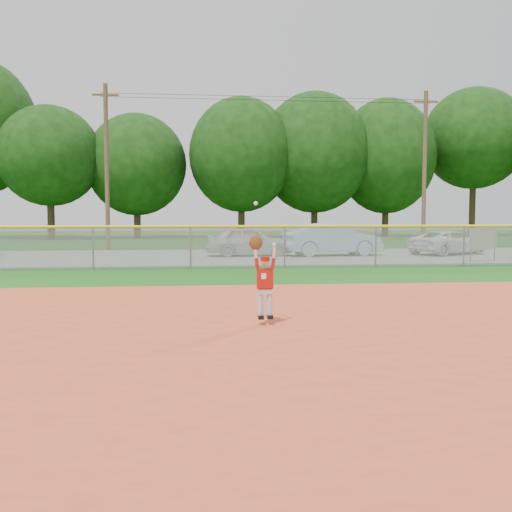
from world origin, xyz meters
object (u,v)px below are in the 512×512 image
(car_blue, at_px, (332,240))
(ballplayer, at_px, (264,277))
(car_white_a, at_px, (249,241))
(sponsor_sign, at_px, (483,240))
(car_white_b, at_px, (449,242))

(car_blue, bearing_deg, ballplayer, 155.01)
(car_white_a, height_order, sponsor_sign, car_white_a)
(car_white_a, distance_m, car_white_b, 9.59)
(car_white_b, height_order, ballplayer, ballplayer)
(car_white_b, bearing_deg, ballplayer, 119.95)
(car_white_a, distance_m, car_blue, 3.85)
(car_white_b, xyz_separation_m, ballplayer, (-10.84, -16.55, 0.25))
(car_white_a, relative_size, ballplayer, 2.00)
(car_blue, height_order, sponsor_sign, car_blue)
(sponsor_sign, relative_size, ballplayer, 0.73)
(car_blue, xyz_separation_m, sponsor_sign, (5.21, -4.04, 0.15))
(sponsor_sign, height_order, ballplayer, ballplayer)
(car_blue, height_order, car_white_b, car_blue)
(car_blue, relative_size, car_white_b, 1.10)
(car_white_b, distance_m, sponsor_sign, 4.36)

